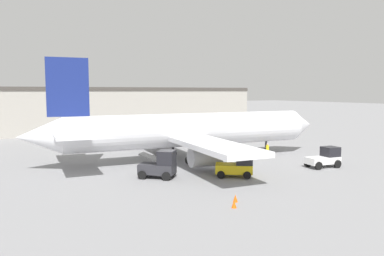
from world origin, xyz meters
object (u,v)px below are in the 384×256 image
ground_crew_worker (267,150)px  safety_cone_near (235,198)px  belt_loader_truck (160,165)px  airplane (185,131)px  pushback_tug (237,165)px  baggage_tug (325,158)px  safety_cone_far (234,204)px

ground_crew_worker → safety_cone_near: bearing=5.1°
belt_loader_truck → airplane: bearing=89.9°
ground_crew_worker → pushback_tug: (-9.57, -6.46, 0.19)m
baggage_tug → airplane: bearing=142.8°
safety_cone_near → safety_cone_far: size_ratio=1.00×
belt_loader_truck → safety_cone_near: (1.38, -9.56, -0.92)m
baggage_tug → safety_cone_far: size_ratio=6.81×
airplane → safety_cone_near: airplane is taller
airplane → safety_cone_far: 18.33m
ground_crew_worker → safety_cone_far: 20.81m
belt_loader_truck → pushback_tug: belt_loader_truck is taller
belt_loader_truck → pushback_tug: size_ratio=0.94×
airplane → belt_loader_truck: size_ratio=10.00×
safety_cone_far → airplane: bearing=71.1°
safety_cone_far → belt_loader_truck: bearing=92.6°
belt_loader_truck → safety_cone_far: bearing=-43.2°
ground_crew_worker → safety_cone_near: (-14.64, -12.80, -0.61)m
ground_crew_worker → baggage_tug: (1.02, -7.72, 0.12)m
safety_cone_near → belt_loader_truck: bearing=98.2°
airplane → belt_loader_truck: airplane is taller
airplane → pushback_tug: 10.00m
belt_loader_truck → safety_cone_near: bearing=-37.6°
belt_loader_truck → pushback_tug: 7.21m
safety_cone_near → ground_crew_worker: bearing=41.2°
pushback_tug → safety_cone_far: pushback_tug is taller
belt_loader_truck → safety_cone_near: 9.70m
belt_loader_truck → baggage_tug: bearing=29.5°
pushback_tug → safety_cone_far: bearing=-92.4°
airplane → safety_cone_near: 17.09m
baggage_tug → pushback_tug: pushback_tug is taller
airplane → ground_crew_worker: (9.68, -3.25, -2.57)m
safety_cone_near → safety_cone_far: 1.37m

